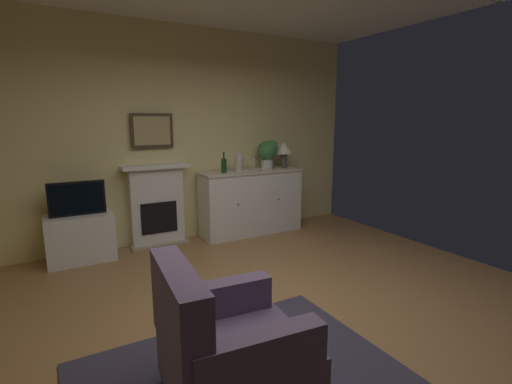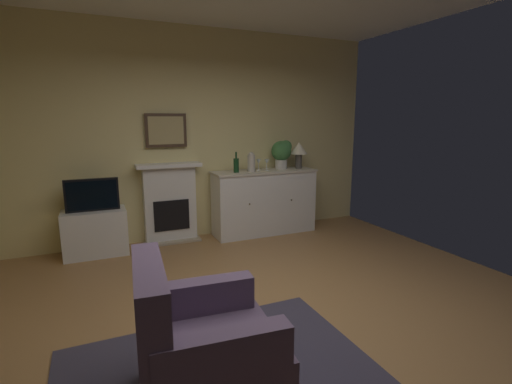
{
  "view_description": "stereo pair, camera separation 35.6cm",
  "coord_description": "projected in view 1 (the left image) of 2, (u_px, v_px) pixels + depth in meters",
  "views": [
    {
      "loc": [
        -1.67,
        -2.37,
        1.69
      ],
      "look_at": [
        0.06,
        0.67,
        1.0
      ],
      "focal_mm": 26.06,
      "sensor_mm": 36.0,
      "label": 1
    },
    {
      "loc": [
        -1.35,
        -2.53,
        1.69
      ],
      "look_at": [
        0.06,
        0.67,
        1.0
      ],
      "focal_mm": 26.06,
      "sensor_mm": 36.0,
      "label": 2
    }
  ],
  "objects": [
    {
      "name": "wall_rear",
      "position": [
        181.0,
        136.0,
        5.15
      ],
      "size": [
        5.5,
        0.06,
        2.92
      ],
      "primitive_type": "cube",
      "color": "#EAD68C",
      "rests_on": "ground_plane"
    },
    {
      "name": "fireplace_unit",
      "position": [
        157.0,
        205.0,
        5.02
      ],
      "size": [
        0.87,
        0.3,
        1.1
      ],
      "color": "white",
      "rests_on": "ground_plane"
    },
    {
      "name": "table_lamp",
      "position": [
        284.0,
        150.0,
        5.67
      ],
      "size": [
        0.26,
        0.26,
        0.4
      ],
      "color": "#4C4742",
      "rests_on": "sideboard_cabinet"
    },
    {
      "name": "wine_glass_center",
      "position": [
        254.0,
        162.0,
        5.43
      ],
      "size": [
        0.07,
        0.07,
        0.16
      ],
      "color": "silver",
      "rests_on": "sideboard_cabinet"
    },
    {
      "name": "tv_set",
      "position": [
        77.0,
        199.0,
        4.34
      ],
      "size": [
        0.62,
        0.07,
        0.4
      ],
      "color": "black",
      "rests_on": "tv_cabinet"
    },
    {
      "name": "tv_cabinet",
      "position": [
        81.0,
        238.0,
        4.45
      ],
      "size": [
        0.75,
        0.42,
        0.58
      ],
      "color": "white",
      "rests_on": "ground_plane"
    },
    {
      "name": "vase_decorative",
      "position": [
        239.0,
        162.0,
        5.27
      ],
      "size": [
        0.11,
        0.11,
        0.28
      ],
      "color": "beige",
      "rests_on": "sideboard_cabinet"
    },
    {
      "name": "sideboard_cabinet",
      "position": [
        251.0,
        202.0,
        5.54
      ],
      "size": [
        1.55,
        0.49,
        0.95
      ],
      "color": "white",
      "rests_on": "ground_plane"
    },
    {
      "name": "armchair",
      "position": [
        226.0,
        348.0,
        2.16
      ],
      "size": [
        0.87,
        0.84,
        0.92
      ],
      "color": "#604C66",
      "rests_on": "ground_plane"
    },
    {
      "name": "wine_glass_left",
      "position": [
        245.0,
        162.0,
        5.42
      ],
      "size": [
        0.07,
        0.07,
        0.16
      ],
      "color": "silver",
      "rests_on": "sideboard_cabinet"
    },
    {
      "name": "wine_bottle",
      "position": [
        224.0,
        165.0,
        5.17
      ],
      "size": [
        0.08,
        0.08,
        0.29
      ],
      "color": "#193F1E",
      "rests_on": "sideboard_cabinet"
    },
    {
      "name": "ground_plane",
      "position": [
        289.0,
        327.0,
        3.17
      ],
      "size": [
        5.5,
        5.4,
        0.1
      ],
      "primitive_type": "cube",
      "color": "#9E7042",
      "rests_on": "ground"
    },
    {
      "name": "framed_picture",
      "position": [
        152.0,
        131.0,
        4.86
      ],
      "size": [
        0.55,
        0.04,
        0.45
      ],
      "color": "#473323"
    },
    {
      "name": "potted_plant_small",
      "position": [
        268.0,
        152.0,
        5.59
      ],
      "size": [
        0.3,
        0.3,
        0.43
      ],
      "color": "beige",
      "rests_on": "sideboard_cabinet"
    },
    {
      "name": "area_rug",
      "position": [
        238.0,
        376.0,
        2.48
      ],
      "size": [
        2.09,
        1.43,
        0.02
      ],
      "primitive_type": "cube",
      "color": "#383342",
      "rests_on": "ground_plane"
    }
  ]
}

